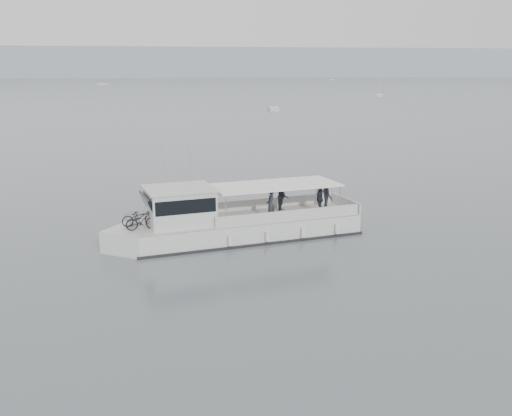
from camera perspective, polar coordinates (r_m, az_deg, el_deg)
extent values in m
plane|color=#505A5F|center=(27.76, 2.91, -4.63)|extent=(1400.00, 1400.00, 0.00)
cube|color=#939EA8|center=(585.80, -8.75, 14.16)|extent=(1400.00, 90.00, 28.00)
cube|color=silver|center=(30.27, -0.94, -2.15)|extent=(12.35, 5.57, 1.29)
cube|color=silver|center=(28.88, -12.17, -3.27)|extent=(3.17, 3.17, 1.29)
cube|color=beige|center=(30.10, -0.94, -0.97)|extent=(12.35, 5.57, 0.06)
cube|color=black|center=(30.39, -0.93, -2.88)|extent=(12.57, 5.73, 0.18)
cube|color=silver|center=(32.04, 1.14, 0.49)|extent=(7.82, 1.73, 0.60)
cube|color=silver|center=(29.31, 3.38, -0.80)|extent=(7.82, 1.73, 0.60)
cube|color=silver|center=(32.47, 8.94, 0.50)|extent=(0.75, 3.14, 0.60)
cube|color=silver|center=(28.90, -7.65, 0.11)|extent=(3.67, 3.29, 1.79)
cube|color=black|center=(28.57, -10.67, 0.14)|extent=(1.06, 2.55, 1.15)
cube|color=black|center=(28.83, -7.66, 0.69)|extent=(3.48, 3.28, 0.70)
cube|color=silver|center=(28.69, -7.71, 1.95)|extent=(3.91, 3.52, 0.10)
cube|color=white|center=(30.29, 1.88, 2.31)|extent=(7.24, 4.31, 0.08)
cylinder|color=silver|center=(28.12, -3.03, -0.32)|extent=(0.07, 0.07, 1.64)
cylinder|color=silver|center=(30.72, -4.63, 0.87)|extent=(0.07, 0.07, 1.64)
cylinder|color=silver|center=(30.62, 8.40, 0.72)|extent=(0.07, 0.07, 1.64)
cylinder|color=silver|center=(33.02, 6.05, 1.75)|extent=(0.07, 0.07, 1.64)
cylinder|color=silver|center=(29.20, -9.34, 4.68)|extent=(0.04, 0.04, 2.59)
cylinder|color=silver|center=(27.91, -6.65, 3.94)|extent=(0.04, 0.04, 2.19)
cylinder|color=silver|center=(28.20, -2.58, -3.27)|extent=(0.28, 0.28, 0.50)
cylinder|color=silver|center=(28.86, 1.18, -2.85)|extent=(0.28, 0.28, 0.50)
cylinder|color=silver|center=(29.64, 4.76, -2.45)|extent=(0.28, 0.28, 0.50)
cylinder|color=silver|center=(30.52, 8.14, -2.06)|extent=(0.28, 0.28, 0.50)
imported|color=black|center=(29.02, -11.63, -0.90)|extent=(1.79, 0.93, 0.90)
imported|color=black|center=(28.25, -11.36, -1.24)|extent=(1.63, 0.76, 0.95)
imported|color=#282A35|center=(29.44, 1.47, 0.37)|extent=(0.53, 0.68, 1.67)
imported|color=#282A35|center=(31.40, 2.72, 1.21)|extent=(0.87, 0.98, 1.67)
imported|color=#282A35|center=(30.93, 6.39, 0.94)|extent=(0.75, 1.06, 1.67)
imported|color=#282A35|center=(32.24, 7.16, 1.45)|extent=(0.73, 1.14, 1.67)
cube|color=silver|center=(189.37, 12.26, 10.93)|extent=(4.12, 6.51, 0.75)
cube|color=silver|center=(189.35, 12.27, 11.03)|extent=(2.41, 2.66, 0.45)
cylinder|color=silver|center=(189.24, 12.32, 12.05)|extent=(0.08, 0.08, 6.83)
cube|color=silver|center=(330.64, -15.13, 11.87)|extent=(5.52, 1.93, 0.75)
cube|color=silver|center=(330.63, -15.13, 11.92)|extent=(1.96, 1.59, 0.45)
cylinder|color=silver|center=(330.57, -15.17, 12.44)|extent=(0.08, 0.08, 6.01)
cube|color=silver|center=(441.79, 7.67, 12.58)|extent=(4.40, 4.48, 0.75)
cube|color=silver|center=(441.78, 7.68, 12.62)|extent=(2.12, 2.12, 0.45)
cube|color=silver|center=(123.99, 1.76, 9.88)|extent=(2.59, 6.43, 0.75)
cube|color=silver|center=(123.97, 1.77, 10.03)|extent=(1.95, 2.35, 0.45)
cylinder|color=silver|center=(123.79, 1.78, 11.61)|extent=(0.08, 0.08, 6.89)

